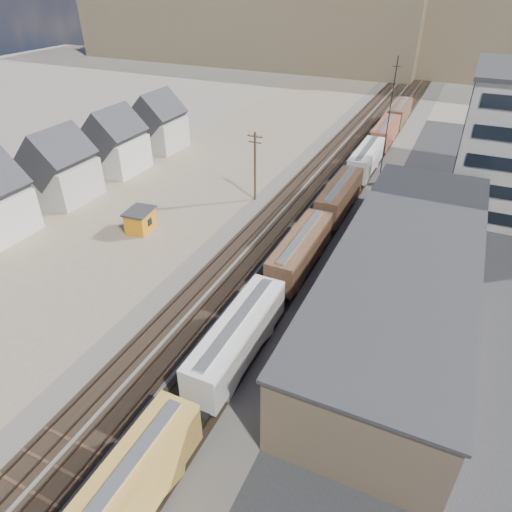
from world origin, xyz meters
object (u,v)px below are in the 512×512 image
at_px(freight_train, 322,220).
at_px(parked_car_blue, 502,201).
at_px(maintenance_shed, 140,220).
at_px(utility_pole_north, 255,165).

bearing_deg(freight_train, parked_car_blue, 43.95).
height_order(freight_train, maintenance_shed, freight_train).
bearing_deg(maintenance_shed, freight_train, 18.34).
bearing_deg(parked_car_blue, utility_pole_north, 176.90).
xyz_separation_m(freight_train, maintenance_shed, (-21.81, -7.23, -1.33)).
distance_m(utility_pole_north, parked_car_blue, 35.20).
height_order(freight_train, parked_car_blue, freight_train).
bearing_deg(parked_car_blue, maintenance_shed, -171.48).
xyz_separation_m(utility_pole_north, parked_car_blue, (32.62, 12.43, -4.45)).
relative_size(freight_train, parked_car_blue, 19.56).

